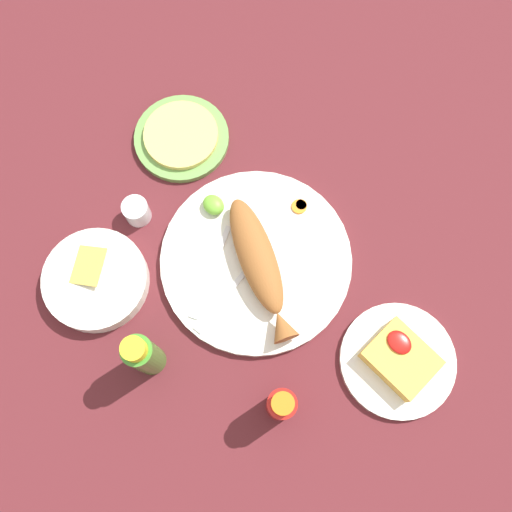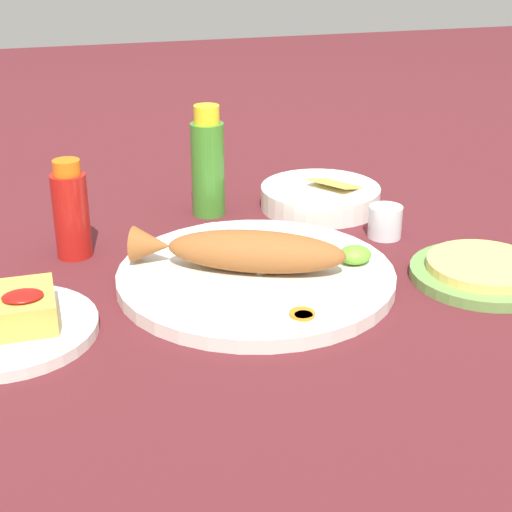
% 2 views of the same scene
% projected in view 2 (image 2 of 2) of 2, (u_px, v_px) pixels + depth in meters
% --- Properties ---
extents(ground_plane, '(4.00, 4.00, 0.00)m').
position_uv_depth(ground_plane, '(256.00, 283.00, 1.01)').
color(ground_plane, '#561E23').
extents(main_plate, '(0.36, 0.36, 0.02)m').
position_uv_depth(main_plate, '(256.00, 277.00, 1.00)').
color(main_plate, silver).
rests_on(main_plate, ground_plane).
extents(fried_fish, '(0.27, 0.17, 0.05)m').
position_uv_depth(fried_fish, '(243.00, 251.00, 0.99)').
color(fried_fish, '#935628').
rests_on(fried_fish, main_plate).
extents(fork_near, '(0.04, 0.19, 0.00)m').
position_uv_depth(fork_near, '(229.00, 243.00, 1.08)').
color(fork_near, silver).
rests_on(fork_near, main_plate).
extents(fork_far, '(0.09, 0.17, 0.00)m').
position_uv_depth(fork_far, '(263.00, 241.00, 1.09)').
color(fork_far, silver).
rests_on(fork_far, main_plate).
extents(carrot_slice_near, '(0.03, 0.03, 0.00)m').
position_uv_depth(carrot_slice_near, '(302.00, 314.00, 0.89)').
color(carrot_slice_near, orange).
rests_on(carrot_slice_near, main_plate).
extents(carrot_slice_mid, '(0.02, 0.02, 0.00)m').
position_uv_depth(carrot_slice_mid, '(304.00, 316.00, 0.88)').
color(carrot_slice_mid, orange).
rests_on(carrot_slice_mid, main_plate).
extents(lime_wedge_main, '(0.04, 0.04, 0.02)m').
position_uv_depth(lime_wedge_main, '(355.00, 255.00, 1.02)').
color(lime_wedge_main, '#6BB233').
rests_on(lime_wedge_main, main_plate).
extents(hot_sauce_bottle_red, '(0.05, 0.05, 0.14)m').
position_uv_depth(hot_sauce_bottle_red, '(71.00, 212.00, 1.06)').
color(hot_sauce_bottle_red, '#B21914').
rests_on(hot_sauce_bottle_red, ground_plane).
extents(hot_sauce_bottle_green, '(0.05, 0.05, 0.17)m').
position_uv_depth(hot_sauce_bottle_green, '(210.00, 164.00, 1.20)').
color(hot_sauce_bottle_green, '#3D8428').
rests_on(hot_sauce_bottle_green, ground_plane).
extents(salt_cup, '(0.05, 0.05, 0.05)m').
position_uv_depth(salt_cup, '(385.00, 224.00, 1.14)').
color(salt_cup, silver).
rests_on(salt_cup, ground_plane).
extents(side_plate_fries, '(0.21, 0.21, 0.01)m').
position_uv_depth(side_plate_fries, '(6.00, 330.00, 0.88)').
color(side_plate_fries, silver).
rests_on(side_plate_fries, ground_plane).
extents(fries_pile, '(0.11, 0.09, 0.04)m').
position_uv_depth(fries_pile, '(4.00, 310.00, 0.87)').
color(fries_pile, gold).
rests_on(fries_pile, side_plate_fries).
extents(guacamole_bowl, '(0.19, 0.19, 0.05)m').
position_uv_depth(guacamole_bowl, '(321.00, 196.00, 1.25)').
color(guacamole_bowl, white).
rests_on(guacamole_bowl, ground_plane).
extents(tortilla_plate, '(0.19, 0.19, 0.01)m').
position_uv_depth(tortilla_plate, '(483.00, 275.00, 1.01)').
color(tortilla_plate, '#6B9E4C').
rests_on(tortilla_plate, ground_plane).
extents(tortilla_stack, '(0.15, 0.15, 0.01)m').
position_uv_depth(tortilla_stack, '(484.00, 265.00, 1.01)').
color(tortilla_stack, '#E0C666').
rests_on(tortilla_stack, tortilla_plate).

